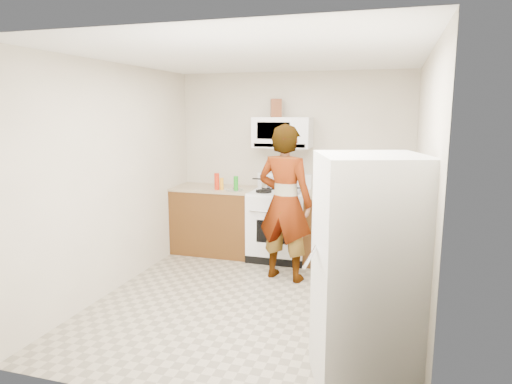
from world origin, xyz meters
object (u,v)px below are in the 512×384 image
at_px(microwave, 283,132).
at_px(fridge, 368,275).
at_px(saucepan, 270,182).
at_px(person, 285,203).
at_px(kettle, 347,185).
at_px(gas_range, 279,223).

height_order(microwave, fridge, microwave).
xyz_separation_m(fridge, saucepan, (-1.47, 2.80, 0.17)).
distance_m(person, fridge, 2.21).
bearing_deg(saucepan, microwave, -4.58).
distance_m(person, kettle, 1.10).
bearing_deg(fridge, kettle, 80.61).
height_order(gas_range, person, person).
distance_m(kettle, saucepan, 1.03).
height_order(person, kettle, person).
xyz_separation_m(gas_range, kettle, (0.86, 0.19, 0.53)).
height_order(microwave, saucepan, microwave).
relative_size(person, kettle, 10.89).
bearing_deg(gas_range, person, -71.45).
distance_m(gas_range, microwave, 1.22).
bearing_deg(gas_range, kettle, 12.54).
bearing_deg(fridge, microwave, 96.78).
relative_size(gas_range, microwave, 1.49).
bearing_deg(person, fridge, 130.04).
xyz_separation_m(gas_range, microwave, (0.00, 0.13, 1.21)).
bearing_deg(person, saucepan, -52.79).
bearing_deg(microwave, gas_range, -90.00).
relative_size(gas_range, kettle, 6.68).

